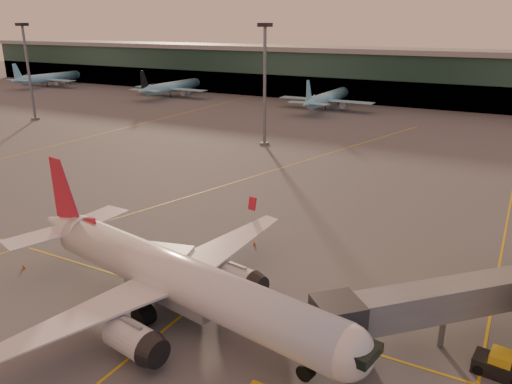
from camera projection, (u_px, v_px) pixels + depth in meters
The scene contains 12 objects.
ground at pixel (126, 312), 46.58m from camera, with size 600.00×600.00×0.00m, color #4C4F54.
taxi_markings at pixel (271, 178), 86.87m from camera, with size 100.12×173.00×0.01m.
terminal at pixel (428, 78), 161.62m from camera, with size 400.00×20.00×17.60m.
mast_west_far at pixel (28, 65), 134.13m from camera, with size 2.40×2.40×25.60m.
mast_west_near at pixel (265, 76), 105.72m from camera, with size 2.40×2.40×25.60m.
distant_aircraft_row at pixel (340, 110), 154.18m from camera, with size 290.00×34.00×13.00m.
main_airplane at pixel (172, 277), 44.71m from camera, with size 39.96×36.25×12.10m.
jet_bridge at pixel (461, 300), 40.66m from camera, with size 18.70×18.86×5.95m.
catering_truck at pixel (169, 263), 51.20m from camera, with size 5.42×3.34×3.91m.
pushback_tug at pixel (500, 366), 38.00m from camera, with size 3.99×2.46×1.95m.
cone_tail at pixel (23, 267), 54.68m from camera, with size 0.38×0.38×0.49m.
cone_wing_left at pixel (254, 243), 60.48m from camera, with size 0.39×0.39×0.49m.
Camera 1 is at (30.08, -29.72, 25.59)m, focal length 35.00 mm.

